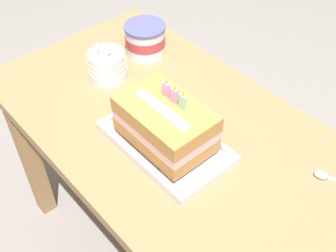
% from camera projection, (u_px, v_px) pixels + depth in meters
% --- Properties ---
extents(ground_plane, '(8.00, 8.00, 0.00)m').
position_uv_depth(ground_plane, '(170.00, 250.00, 1.66)').
color(ground_plane, gray).
extents(dining_table, '(1.11, 0.63, 0.69)m').
position_uv_depth(dining_table, '(170.00, 150.00, 1.25)').
color(dining_table, '#9E754C').
rests_on(dining_table, ground_plane).
extents(foil_tray, '(0.34, 0.20, 0.02)m').
position_uv_depth(foil_tray, '(166.00, 143.00, 1.11)').
color(foil_tray, silver).
rests_on(foil_tray, dining_table).
extents(birthday_cake, '(0.24, 0.16, 0.16)m').
position_uv_depth(birthday_cake, '(166.00, 123.00, 1.06)').
color(birthday_cake, '#B88141').
rests_on(birthday_cake, foil_tray).
extents(bowl_stack, '(0.12, 0.12, 0.12)m').
position_uv_depth(bowl_stack, '(107.00, 65.00, 1.29)').
color(bowl_stack, white).
rests_on(bowl_stack, dining_table).
extents(ice_cream_tub, '(0.13, 0.13, 0.10)m').
position_uv_depth(ice_cream_tub, '(145.00, 39.00, 1.38)').
color(ice_cream_tub, white).
rests_on(ice_cream_tub, dining_table).
extents(serving_spoon_near_tray, '(0.13, 0.08, 0.01)m').
position_uv_depth(serving_spoon_near_tray, '(327.00, 177.00, 1.03)').
color(serving_spoon_near_tray, silver).
rests_on(serving_spoon_near_tray, dining_table).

